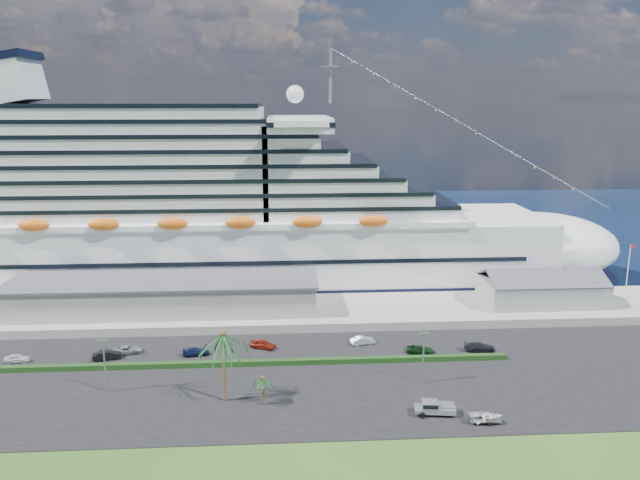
{
  "coord_description": "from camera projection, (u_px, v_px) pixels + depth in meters",
  "views": [
    {
      "loc": [
        -1.44,
        -79.98,
        43.1
      ],
      "look_at": [
        5.49,
        30.0,
        17.99
      ],
      "focal_mm": 35.0,
      "sensor_mm": 36.0,
      "label": 1
    }
  ],
  "objects": [
    {
      "name": "ground",
      "position": [
        294.0,
        413.0,
        87.49
      ],
      "size": [
        420.0,
        420.0,
        0.0
      ],
      "primitive_type": "plane",
      "color": "#254C19",
      "rests_on": "ground"
    },
    {
      "name": "asphalt_lot",
      "position": [
        293.0,
        378.0,
        98.18
      ],
      "size": [
        140.0,
        38.0,
        0.12
      ],
      "primitive_type": "cube",
      "color": "black",
      "rests_on": "ground"
    },
    {
      "name": "wharf",
      "position": [
        290.0,
        312.0,
        126.22
      ],
      "size": [
        240.0,
        20.0,
        1.8
      ],
      "primitive_type": "cube",
      "color": "gray",
      "rests_on": "ground"
    },
    {
      "name": "water",
      "position": [
        286.0,
        227.0,
        213.99
      ],
      "size": [
        420.0,
        160.0,
        0.02
      ],
      "primitive_type": "cube",
      "color": "black",
      "rests_on": "ground"
    },
    {
      "name": "cruise_ship",
      "position": [
        195.0,
        215.0,
        144.74
      ],
      "size": [
        191.0,
        38.0,
        54.0
      ],
      "color": "silver",
      "rests_on": "ground"
    },
    {
      "name": "terminal_building",
      "position": [
        164.0,
        295.0,
        123.77
      ],
      "size": [
        61.0,
        15.0,
        6.3
      ],
      "color": "gray",
      "rests_on": "wharf"
    },
    {
      "name": "port_shed",
      "position": [
        542.0,
        290.0,
        128.63
      ],
      "size": [
        24.0,
        12.31,
        7.37
      ],
      "color": "gray",
      "rests_on": "wharf"
    },
    {
      "name": "flagpole",
      "position": [
        628.0,
        271.0,
        128.87
      ],
      "size": [
        1.08,
        0.16,
        12.0
      ],
      "color": "silver",
      "rests_on": "wharf"
    },
    {
      "name": "hedge",
      "position": [
        244.0,
        363.0,
        102.45
      ],
      "size": [
        88.0,
        1.1,
        0.9
      ],
      "primitive_type": "cube",
      "color": "black",
      "rests_on": "asphalt_lot"
    },
    {
      "name": "lamp_post_left",
      "position": [
        104.0,
        359.0,
        92.37
      ],
      "size": [
        1.6,
        0.35,
        8.27
      ],
      "color": "gray",
      "rests_on": "asphalt_lot"
    },
    {
      "name": "lamp_post_right",
      "position": [
        424.0,
        351.0,
        95.32
      ],
      "size": [
        1.6,
        0.35,
        8.27
      ],
      "color": "gray",
      "rests_on": "asphalt_lot"
    },
    {
      "name": "palm_tall",
      "position": [
        223.0,
        342.0,
        88.73
      ],
      "size": [
        8.82,
        8.82,
        11.13
      ],
      "color": "#47301E",
      "rests_on": "ground"
    },
    {
      "name": "palm_short",
      "position": [
        262.0,
        381.0,
        88.84
      ],
      "size": [
        3.53,
        3.53,
        4.56
      ],
      "color": "#47301E",
      "rests_on": "ground"
    },
    {
      "name": "parked_car_0",
      "position": [
        17.0,
        358.0,
        103.75
      ],
      "size": [
        4.12,
        1.86,
        1.37
      ],
      "primitive_type": "imported",
      "rotation": [
        0.0,
        0.0,
        1.63
      ],
      "color": "silver",
      "rests_on": "asphalt_lot"
    },
    {
      "name": "parked_car_1",
      "position": [
        107.0,
        355.0,
        104.91
      ],
      "size": [
        5.01,
        2.8,
        1.56
      ],
      "primitive_type": "imported",
      "rotation": [
        0.0,
        0.0,
        1.83
      ],
      "color": "black",
      "rests_on": "asphalt_lot"
    },
    {
      "name": "parked_car_2",
      "position": [
        127.0,
        350.0,
        107.32
      ],
      "size": [
        5.22,
        3.23,
        1.35
      ],
      "primitive_type": "imported",
      "rotation": [
        0.0,
        0.0,
        1.79
      ],
      "color": "gray",
      "rests_on": "asphalt_lot"
    },
    {
      "name": "parked_car_3",
      "position": [
        196.0,
        352.0,
        106.53
      ],
      "size": [
        4.74,
        2.4,
        1.32
      ],
      "primitive_type": "imported",
      "rotation": [
        0.0,
        0.0,
        1.7
      ],
      "color": "#11183C",
      "rests_on": "asphalt_lot"
    },
    {
      "name": "parked_car_4",
      "position": [
        263.0,
        344.0,
        109.48
      ],
      "size": [
        4.94,
        3.48,
        1.56
      ],
      "primitive_type": "imported",
      "rotation": [
        0.0,
        0.0,
        1.17
      ],
      "color": "maroon",
      "rests_on": "asphalt_lot"
    },
    {
      "name": "parked_car_5",
      "position": [
        363.0,
        340.0,
        111.35
      ],
      "size": [
        4.63,
        2.56,
        1.45
      ],
      "primitive_type": "imported",
      "rotation": [
        0.0,
        0.0,
        1.82
      ],
      "color": "silver",
      "rests_on": "asphalt_lot"
    },
    {
      "name": "parked_car_6",
      "position": [
        421.0,
        350.0,
        107.25
      ],
      "size": [
        5.3,
        3.62,
        1.35
      ],
      "primitive_type": "imported",
      "rotation": [
        0.0,
        0.0,
        1.26
      ],
      "color": "black",
      "rests_on": "asphalt_lot"
    },
    {
      "name": "parked_car_7",
      "position": [
        480.0,
        347.0,
        108.39
      ],
      "size": [
        5.37,
        2.43,
        1.52
      ],
      "primitive_type": "imported",
      "rotation": [
        0.0,
        0.0,
        1.51
      ],
      "color": "black",
      "rests_on": "asphalt_lot"
    },
    {
      "name": "pickup_truck",
      "position": [
        434.0,
        407.0,
        86.5
      ],
      "size": [
        5.85,
        2.75,
        1.99
      ],
      "color": "black",
      "rests_on": "asphalt_lot"
    },
    {
      "name": "boat_trailer",
      "position": [
        486.0,
        416.0,
        84.18
      ],
      "size": [
        5.28,
        3.51,
        1.5
      ],
      "color": "gray",
      "rests_on": "asphalt_lot"
    }
  ]
}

